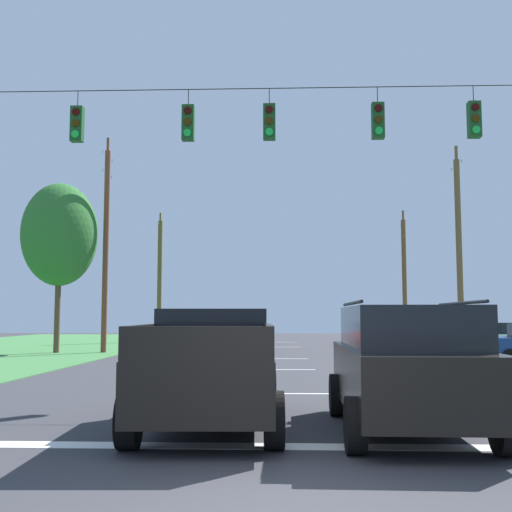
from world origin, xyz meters
TOP-DOWN VIEW (x-y plane):
  - ground_plane at (0.00, 0.00)m, footprint 120.00×120.00m
  - stop_bar_stripe at (0.00, 2.95)m, footprint 14.22×0.45m
  - lane_dash_0 at (0.00, 8.95)m, footprint 2.50×0.15m
  - lane_dash_1 at (0.00, 15.59)m, footprint 2.50×0.15m
  - lane_dash_2 at (0.00, 21.03)m, footprint 2.50×0.15m
  - lane_dash_3 at (0.00, 31.06)m, footprint 2.50×0.15m
  - lane_dash_4 at (0.00, 37.65)m, footprint 2.50×0.15m
  - overhead_signal_span at (0.11, 9.97)m, footprint 17.09×0.31m
  - pickup_truck at (-1.12, 4.61)m, footprint 2.44×5.47m
  - suv_black at (2.03, 4.04)m, footprint 2.28×4.83m
  - distant_car_crossing_white at (9.35, 23.05)m, footprint 4.31×2.04m
  - distant_car_oncoming at (-2.33, 27.59)m, footprint 2.30×4.43m
  - utility_pole_far_right at (8.81, 24.63)m, footprint 0.29×1.83m
  - utility_pole_near_left at (8.82, 38.19)m, footprint 0.31×1.78m
  - utility_pole_far_left at (-8.67, 24.87)m, footprint 0.28×1.80m
  - utility_pole_distant_right at (-8.45, 37.97)m, footprint 0.32×1.65m
  - tree_roadside_right at (-10.92, 24.56)m, footprint 3.73×3.73m

SIDE VIEW (x-z plane):
  - ground_plane at x=0.00m, z-range 0.00..0.00m
  - stop_bar_stripe at x=0.00m, z-range 0.00..0.01m
  - lane_dash_0 at x=0.00m, z-range 0.00..0.01m
  - lane_dash_1 at x=0.00m, z-range 0.00..0.01m
  - lane_dash_2 at x=0.00m, z-range 0.00..0.01m
  - lane_dash_3 at x=0.00m, z-range 0.00..0.01m
  - lane_dash_4 at x=0.00m, z-range 0.00..0.01m
  - distant_car_crossing_white at x=9.35m, z-range 0.03..1.55m
  - distant_car_oncoming at x=-2.33m, z-range 0.03..1.55m
  - pickup_truck at x=-1.12m, z-range -0.01..1.94m
  - suv_black at x=2.03m, z-range 0.03..2.09m
  - utility_pole_distant_right at x=-8.45m, z-range -0.16..9.00m
  - utility_pole_near_left at x=8.82m, z-range -0.10..9.16m
  - overhead_signal_span at x=0.11m, z-range 0.58..8.90m
  - utility_pole_far_right at x=8.81m, z-range -0.18..10.04m
  - utility_pole_far_left at x=-8.67m, z-range -0.03..10.85m
  - tree_roadside_right at x=-10.92m, z-range 1.63..10.08m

